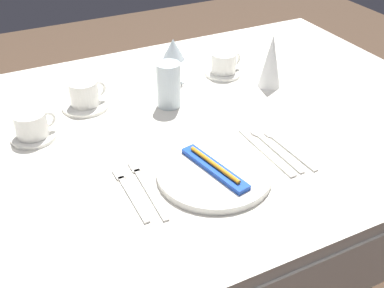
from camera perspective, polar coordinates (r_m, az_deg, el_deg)
The scene contains 17 objects.
dining_table at distance 1.35m, azimuth -3.97°, elevation -1.14°, with size 1.80×1.11×0.74m.
dinner_plate at distance 1.13m, azimuth 2.70°, elevation -3.54°, with size 0.28×0.28×0.02m, color white.
toothbrush_package at distance 1.12m, azimuth 2.73°, elevation -2.87°, with size 0.08×0.21×0.02m.
fork_outer at distance 1.10m, azimuth -5.51°, elevation -5.16°, with size 0.02×0.23×0.00m.
fork_inner at distance 1.09m, azimuth -7.57°, elevation -5.73°, with size 0.02×0.20×0.00m.
dinner_knife at distance 1.22m, azimuth 8.97°, elevation -1.04°, with size 0.02×0.23×0.00m.
spoon_soup at distance 1.25m, azimuth 9.32°, elevation -0.04°, with size 0.03×0.22×0.01m.
spoon_dessert at distance 1.26m, azimuth 10.90°, elevation -0.06°, with size 0.03×0.21×0.01m.
saucer_left at distance 1.44m, azimuth -12.68°, elevation 4.56°, with size 0.14×0.14×0.01m, color white.
coffee_cup_left at distance 1.42m, azimuth -12.82°, elevation 6.03°, with size 0.11×0.08×0.07m.
saucer_right at distance 1.34m, azimuth -18.52°, elevation 0.90°, with size 0.12×0.12×0.01m, color white.
coffee_cup_right at distance 1.32m, azimuth -18.75°, elevation 2.31°, with size 0.11×0.09×0.07m.
saucer_far at distance 1.61m, azimuth 3.78°, elevation 8.55°, with size 0.12×0.12×0.01m, color white.
coffee_cup_far at distance 1.59m, azimuth 3.88°, elevation 9.79°, with size 0.11×0.08×0.07m.
wine_glass_centre at distance 1.51m, azimuth -2.27°, elevation 11.00°, with size 0.07×0.07×0.15m.
drink_tumbler at distance 1.39m, azimuth -2.82°, elevation 6.83°, with size 0.07×0.07×0.14m.
napkin_folded at distance 1.51m, azimuth 9.50°, elevation 9.79°, with size 0.07×0.07×0.17m, color white.
Camera 1 is at (-0.40, -1.03, 1.44)m, focal length 44.28 mm.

